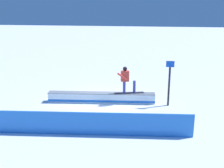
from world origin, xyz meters
name	(u,v)px	position (x,y,z in m)	size (l,w,h in m)	color
ground_plane	(101,102)	(0.00, 0.00, 0.00)	(120.00, 120.00, 0.00)	white
grind_box	(101,98)	(0.00, 0.00, 0.24)	(5.59, 1.09, 0.53)	white
snowboarder	(126,79)	(-1.28, -0.11, 1.29)	(1.56, 0.76, 1.41)	#24262D
safety_fence	(81,123)	(0.00, 3.87, 0.47)	(8.65, 0.06, 0.94)	#2B7AE0
trail_marker	(169,82)	(-3.44, -0.10, 1.22)	(0.40, 0.10, 2.29)	#262628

